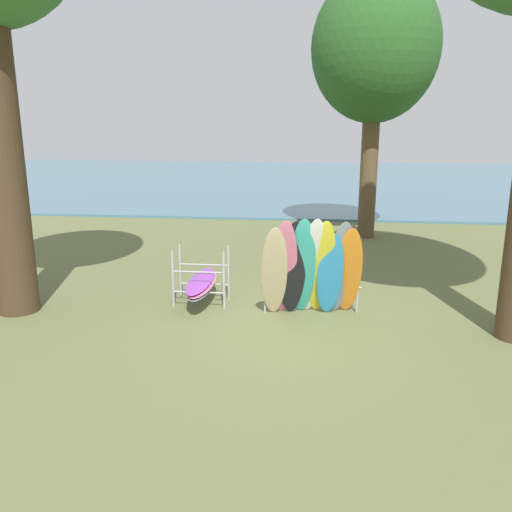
{
  "coord_description": "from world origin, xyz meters",
  "views": [
    {
      "loc": [
        0.46,
        -9.36,
        3.78
      ],
      "look_at": [
        -0.75,
        1.25,
        1.1
      ],
      "focal_mm": 36.2,
      "sensor_mm": 36.0,
      "label": 1
    }
  ],
  "objects": [
    {
      "name": "tree_mid_behind",
      "position": [
        2.27,
        8.83,
        6.2
      ],
      "size": [
        4.15,
        4.15,
        8.67
      ],
      "color": "brown",
      "rests_on": "ground"
    },
    {
      "name": "lake_water",
      "position": [
        0.0,
        29.76,
        0.05
      ],
      "size": [
        80.0,
        36.0,
        0.1
      ],
      "primitive_type": "cube",
      "color": "#477084",
      "rests_on": "ground"
    },
    {
      "name": "ground_plane",
      "position": [
        0.0,
        0.0,
        0.0
      ],
      "size": [
        80.0,
        80.0,
        0.0
      ],
      "primitive_type": "plane",
      "color": "#60663D"
    },
    {
      "name": "leaning_board_pile",
      "position": [
        0.43,
        0.55,
        1.02
      ],
      "size": [
        2.08,
        1.22,
        2.15
      ],
      "color": "#C6B289",
      "rests_on": "ground"
    },
    {
      "name": "board_storage_rack",
      "position": [
        -1.94,
        1.22,
        0.47
      ],
      "size": [
        1.15,
        2.12,
        1.25
      ],
      "color": "#9EA0A5",
      "rests_on": "ground"
    }
  ]
}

